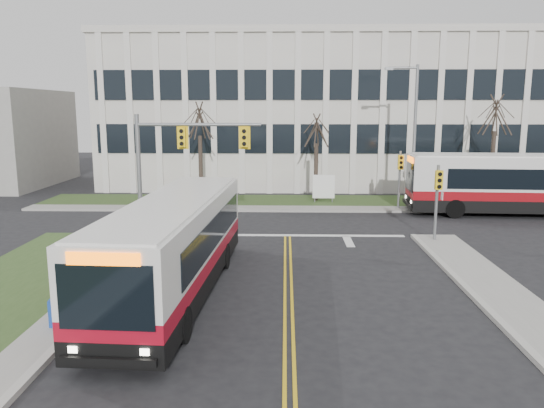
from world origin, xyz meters
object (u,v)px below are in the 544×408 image
(directory_sign, at_px, (324,187))
(newspaper_box_red, at_px, (76,277))
(streetlight, at_px, (412,128))
(bus_cross, at_px, (523,186))
(bus_main, at_px, (175,248))
(newspaper_box_blue, at_px, (59,314))

(directory_sign, relative_size, newspaper_box_red, 2.11)
(streetlight, relative_size, bus_cross, 0.67)
(bus_cross, bearing_deg, streetlight, -106.08)
(directory_sign, xyz_separation_m, newspaper_box_red, (-10.15, -17.83, -0.70))
(bus_main, xyz_separation_m, newspaper_box_blue, (-2.82, -3.18, -1.18))
(newspaper_box_blue, bearing_deg, newspaper_box_red, 95.07)
(streetlight, xyz_separation_m, bus_cross, (6.37, -2.26, -3.38))
(bus_cross, distance_m, newspaper_box_red, 26.30)
(streetlight, bearing_deg, newspaper_box_blue, -126.60)
(streetlight, height_order, newspaper_box_red, streetlight)
(newspaper_box_blue, bearing_deg, directory_sign, 57.59)
(newspaper_box_blue, distance_m, newspaper_box_red, 3.54)
(streetlight, relative_size, newspaper_box_blue, 9.68)
(streetlight, height_order, bus_main, streetlight)
(streetlight, xyz_separation_m, directory_sign, (-5.53, 1.30, -4.02))
(streetlight, distance_m, bus_main, 20.95)
(bus_cross, height_order, newspaper_box_red, bus_cross)
(streetlight, distance_m, newspaper_box_red, 23.27)
(bus_main, bearing_deg, streetlight, 57.41)
(directory_sign, bearing_deg, bus_main, -109.70)
(directory_sign, distance_m, bus_cross, 12.44)
(newspaper_box_blue, bearing_deg, streetlight, 44.61)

